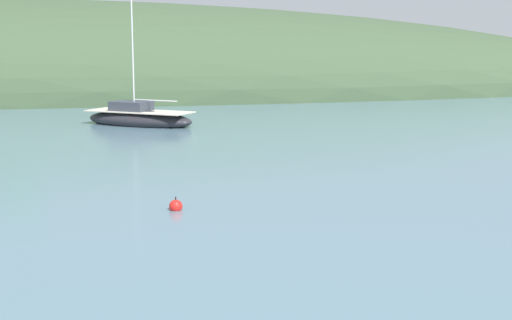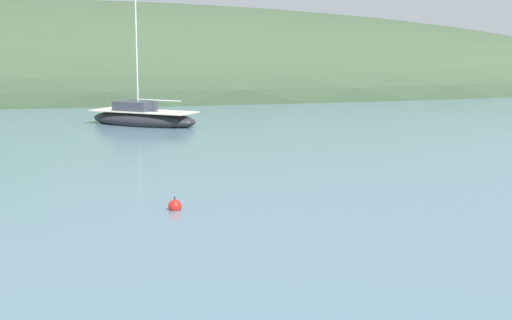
{
  "view_description": "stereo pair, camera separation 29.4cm",
  "coord_description": "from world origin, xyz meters",
  "views": [
    {
      "loc": [
        -3.77,
        -5.59,
        5.55
      ],
      "look_at": [
        0.0,
        20.0,
        1.2
      ],
      "focal_mm": 51.33,
      "sensor_mm": 36.0,
      "label": 1
    },
    {
      "loc": [
        -3.47,
        -5.63,
        5.55
      ],
      "look_at": [
        0.0,
        20.0,
        1.2
      ],
      "focal_mm": 51.33,
      "sensor_mm": 36.0,
      "label": 2
    }
  ],
  "objects": [
    {
      "name": "mooring_buoy_channel",
      "position": [
        -2.97,
        17.73,
        0.12
      ],
      "size": [
        0.44,
        0.44,
        0.54
      ],
      "color": "red",
      "rests_on": "ground"
    },
    {
      "name": "sailboat_cream_ketch",
      "position": [
        -4.42,
        41.5,
        0.44
      ],
      "size": [
        7.76,
        6.29,
        8.82
      ],
      "color": "#232328",
      "rests_on": "ground"
    }
  ]
}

